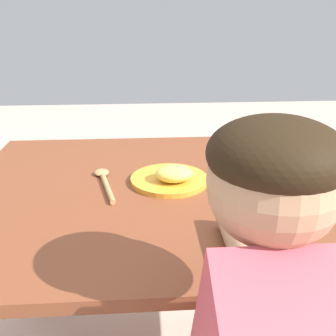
% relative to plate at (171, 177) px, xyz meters
% --- Properties ---
extents(dining_table, '(1.23, 0.85, 0.67)m').
position_rel_plate_xyz_m(dining_table, '(0.07, -0.02, -0.11)').
color(dining_table, brown).
rests_on(dining_table, ground_plane).
extents(plate, '(0.21, 0.21, 0.06)m').
position_rel_plate_xyz_m(plate, '(0.00, 0.00, 0.00)').
color(plate, gold).
rests_on(plate, dining_table).
extents(fork, '(0.08, 0.19, 0.01)m').
position_rel_plate_xyz_m(fork, '(0.17, 0.04, -0.01)').
color(fork, silver).
rests_on(fork, dining_table).
extents(spoon, '(0.08, 0.22, 0.01)m').
position_rel_plate_xyz_m(spoon, '(-0.18, 0.01, -0.01)').
color(spoon, tan).
rests_on(spoon, dining_table).
extents(drinking_cup, '(0.08, 0.08, 0.08)m').
position_rel_plate_xyz_m(drinking_cup, '(0.21, -0.03, 0.02)').
color(drinking_cup, '#4477D1').
rests_on(drinking_cup, dining_table).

